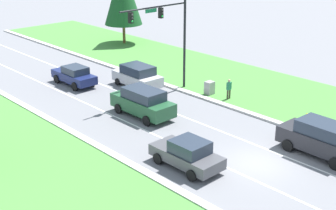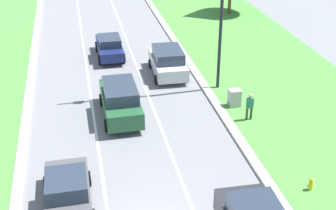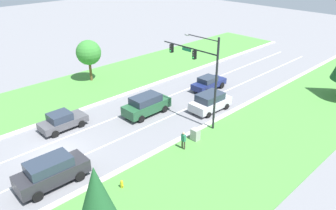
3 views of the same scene
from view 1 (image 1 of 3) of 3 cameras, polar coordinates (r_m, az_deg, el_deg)
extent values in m
plane|color=slate|center=(27.81, 11.05, -6.94)|extent=(160.00, 160.00, 0.00)
cube|color=beige|center=(32.14, 17.06, -3.41)|extent=(0.50, 90.00, 0.15)
cube|color=beige|center=(23.94, 2.85, -11.25)|extent=(0.50, 90.00, 0.15)
cube|color=white|center=(26.52, 8.72, -8.23)|extent=(0.14, 81.00, 0.01)
cube|color=white|center=(29.15, 13.16, -5.75)|extent=(0.14, 81.00, 0.01)
cylinder|color=black|center=(38.69, 2.04, 8.27)|extent=(0.20, 0.20, 8.71)
cylinder|color=black|center=(35.95, -1.68, 11.82)|extent=(6.57, 0.12, 0.12)
cube|color=#147042|center=(35.77, -2.08, 11.42)|extent=(1.10, 0.04, 0.28)
cube|color=black|center=(36.46, -0.89, 11.16)|extent=(0.28, 0.32, 0.80)
sphere|color=#2D2D2D|center=(36.30, -0.71, 11.49)|extent=(0.16, 0.16, 0.16)
sphere|color=#2D2D2D|center=(36.34, -0.71, 11.13)|extent=(0.16, 0.16, 0.16)
sphere|color=#23D647|center=(36.38, -0.70, 10.77)|extent=(0.16, 0.16, 0.16)
cube|color=black|center=(34.57, -4.58, 10.56)|extent=(0.28, 0.32, 0.80)
sphere|color=#2D2D2D|center=(34.40, -4.41, 10.91)|extent=(0.16, 0.16, 0.16)
sphere|color=#2D2D2D|center=(34.44, -4.39, 10.53)|extent=(0.16, 0.16, 0.16)
sphere|color=#23D647|center=(34.48, -4.38, 10.15)|extent=(0.16, 0.16, 0.16)
cube|color=#235633|center=(33.64, -3.12, 0.04)|extent=(2.03, 5.10, 0.97)
cube|color=#283342|center=(33.26, -3.00, 1.34)|extent=(1.82, 3.06, 0.72)
cylinder|color=black|center=(35.53, -3.56, 0.35)|extent=(0.24, 0.72, 0.72)
cylinder|color=black|center=(34.39, -6.05, -0.43)|extent=(0.24, 0.72, 0.72)
cylinder|color=black|center=(33.33, -0.06, -1.02)|extent=(0.24, 0.72, 0.72)
cylinder|color=black|center=(32.12, -2.59, -1.92)|extent=(0.24, 0.72, 0.72)
cube|color=#28282D|center=(29.27, 18.14, -4.27)|extent=(2.13, 5.14, 1.00)
cube|color=#283342|center=(28.87, 18.55, -2.78)|extent=(1.88, 3.10, 0.73)
cylinder|color=black|center=(30.96, 16.49, -3.68)|extent=(0.26, 0.76, 0.76)
cylinder|color=black|center=(29.43, 14.42, -4.79)|extent=(0.26, 0.76, 0.76)
cylinder|color=black|center=(28.03, 19.74, -6.75)|extent=(0.26, 0.76, 0.76)
cube|color=#4C4C51|center=(26.63, 2.25, -6.25)|extent=(1.93, 4.36, 0.65)
cube|color=#283342|center=(26.17, 2.68, -5.12)|extent=(1.73, 1.96, 0.70)
cylinder|color=black|center=(28.22, 1.61, -5.34)|extent=(0.24, 0.67, 0.67)
cylinder|color=black|center=(27.06, -1.21, -6.54)|extent=(0.24, 0.67, 0.67)
cylinder|color=black|center=(26.60, 5.75, -7.17)|extent=(0.24, 0.67, 0.67)
cylinder|color=black|center=(25.37, 2.94, -8.57)|extent=(0.24, 0.67, 0.67)
cube|color=navy|center=(41.19, -11.39, 3.41)|extent=(1.78, 4.64, 0.70)
cube|color=#283342|center=(40.78, -11.25, 4.20)|extent=(1.59, 2.09, 0.60)
cylinder|color=black|center=(42.89, -11.44, 3.62)|extent=(0.24, 0.74, 0.74)
cylinder|color=black|center=(42.06, -13.40, 3.12)|extent=(0.24, 0.74, 0.74)
cylinder|color=black|center=(40.58, -9.24, 2.78)|extent=(0.24, 0.74, 0.74)
cylinder|color=black|center=(39.70, -11.28, 2.23)|extent=(0.24, 0.74, 0.74)
cube|color=silver|center=(39.94, -3.77, 3.27)|extent=(2.22, 4.66, 0.87)
cube|color=#283342|center=(39.62, -3.69, 4.33)|extent=(1.95, 2.81, 0.73)
cylinder|color=black|center=(41.74, -3.85, 3.42)|extent=(0.26, 0.62, 0.61)
cylinder|color=black|center=(40.59, -6.12, 2.84)|extent=(0.26, 0.62, 0.61)
cylinder|color=black|center=(39.62, -1.33, 2.50)|extent=(0.26, 0.62, 0.61)
cylinder|color=black|center=(38.41, -3.65, 1.86)|extent=(0.26, 0.62, 0.61)
cube|color=#9E9E99|center=(38.05, 5.07, 2.05)|extent=(0.70, 0.60, 1.13)
cylinder|color=#42382D|center=(37.10, 7.27, 1.22)|extent=(0.14, 0.14, 0.84)
cylinder|color=#42382D|center=(37.29, 7.52, 1.31)|extent=(0.14, 0.14, 0.84)
cube|color=#287556|center=(36.96, 7.45, 2.32)|extent=(0.38, 0.22, 0.60)
sphere|color=tan|center=(36.82, 7.48, 2.97)|extent=(0.22, 0.22, 0.22)
cylinder|color=gold|center=(34.03, 16.55, -1.62)|extent=(0.20, 0.20, 0.55)
sphere|color=gold|center=(33.90, 16.60, -1.10)|extent=(0.18, 0.18, 0.18)
cylinder|color=gold|center=(33.92, 16.45, -1.63)|extent=(0.10, 0.09, 0.09)
cylinder|color=gold|center=(34.11, 16.66, -1.53)|extent=(0.10, 0.09, 0.09)
cylinder|color=brown|center=(55.16, -5.38, 8.62)|extent=(0.32, 0.32, 2.32)
camera|label=2|loc=(17.86, 48.98, 15.60)|focal=50.00mm
camera|label=3|loc=(43.48, 43.10, 19.14)|focal=35.00mm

